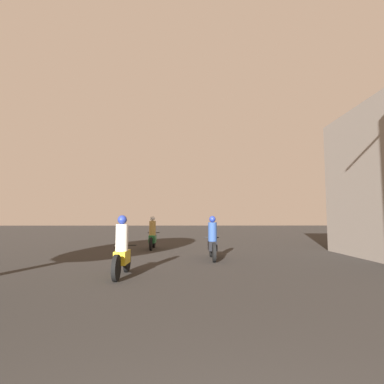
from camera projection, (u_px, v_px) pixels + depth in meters
motorcycle_yellow at (122, 252)px, 7.88m from camera, size 0.60×1.92×1.60m
motorcycle_black at (212, 242)px, 11.11m from camera, size 0.60×2.14×1.60m
motorcycle_green at (153, 236)px, 14.76m from camera, size 0.60×1.91×1.62m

